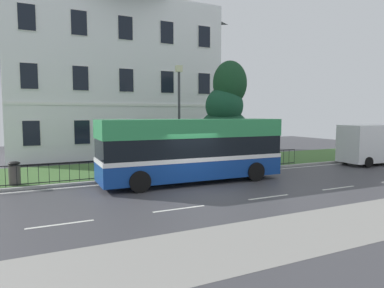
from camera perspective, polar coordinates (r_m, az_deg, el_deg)
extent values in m
cube|color=#3F3E43|center=(14.80, 2.24, -8.33)|extent=(60.00, 56.00, 0.06)
cube|color=silver|center=(18.03, -3.20, -5.80)|extent=(54.00, 0.14, 0.01)
cube|color=silver|center=(11.47, -21.27, -12.48)|extent=(2.00, 0.12, 0.01)
cube|color=silver|center=(12.39, -2.14, -10.84)|extent=(2.00, 0.12, 0.01)
cube|color=silver|center=(14.39, 12.81, -8.70)|extent=(2.00, 0.12, 0.01)
cube|color=silver|center=(17.12, 23.45, -6.80)|extent=(2.00, 0.12, 0.01)
cube|color=#9E9E99|center=(18.45, -3.76, -5.37)|extent=(57.00, 0.24, 0.12)
cube|color=#416932|center=(21.42, -6.95, -3.95)|extent=(57.00, 6.18, 0.12)
cube|color=gray|center=(10.44, 16.90, -14.11)|extent=(57.00, 3.00, 0.01)
cube|color=white|center=(29.94, -13.31, 10.13)|extent=(15.87, 9.33, 12.00)
cube|color=white|center=(25.26, -10.94, 6.55)|extent=(15.87, 0.06, 0.20)
cube|color=#2D333D|center=(25.33, -10.83, 0.03)|extent=(1.10, 0.06, 2.20)
cube|color=white|center=(24.45, -25.41, 1.64)|extent=(1.13, 0.04, 1.74)
cube|color=black|center=(24.43, -25.41, 1.64)|extent=(1.03, 0.03, 1.64)
cube|color=white|center=(24.66, -18.02, 1.90)|extent=(1.13, 0.04, 1.74)
cube|color=black|center=(24.64, -18.01, 1.90)|extent=(1.03, 0.03, 1.64)
cube|color=white|center=(25.27, -10.86, 2.13)|extent=(1.13, 0.04, 1.74)
cube|color=black|center=(25.25, -10.85, 2.13)|extent=(1.03, 0.03, 1.64)
cube|color=white|center=(26.25, -4.14, 2.31)|extent=(1.13, 0.04, 1.74)
cube|color=black|center=(26.23, -4.13, 2.31)|extent=(1.03, 0.03, 1.64)
cube|color=white|center=(27.57, 2.02, 2.45)|extent=(1.13, 0.04, 1.74)
cube|color=black|center=(27.55, 2.04, 2.45)|extent=(1.03, 0.03, 1.64)
cube|color=white|center=(24.54, -25.74, 10.27)|extent=(1.13, 0.04, 1.74)
cube|color=black|center=(24.52, -25.74, 10.28)|extent=(1.03, 0.03, 1.64)
cube|color=white|center=(24.75, -18.25, 10.47)|extent=(1.13, 0.04, 1.74)
cube|color=black|center=(24.73, -18.25, 10.47)|extent=(1.03, 0.03, 1.64)
cube|color=white|center=(25.36, -11.00, 10.49)|extent=(1.13, 0.04, 1.74)
cube|color=black|center=(25.34, -10.99, 10.49)|extent=(1.03, 0.03, 1.64)
cube|color=white|center=(26.34, -4.19, 10.36)|extent=(1.13, 0.04, 1.74)
cube|color=black|center=(26.32, -4.18, 10.36)|extent=(1.03, 0.03, 1.64)
cube|color=white|center=(27.65, 2.04, 10.12)|extent=(1.13, 0.04, 1.74)
cube|color=black|center=(27.63, 2.06, 10.12)|extent=(1.03, 0.03, 1.64)
cube|color=white|center=(25.18, -26.08, 18.66)|extent=(1.13, 0.04, 1.74)
cube|color=black|center=(25.16, -26.08, 18.67)|extent=(1.03, 0.03, 1.64)
cube|color=white|center=(25.38, -18.50, 18.79)|extent=(1.13, 0.04, 1.74)
cube|color=black|center=(25.36, -18.49, 18.80)|extent=(1.03, 0.03, 1.64)
cube|color=white|center=(25.97, -11.15, 18.62)|extent=(1.13, 0.04, 1.74)
cube|color=black|center=(25.96, -11.13, 18.63)|extent=(1.03, 0.03, 1.64)
cube|color=white|center=(26.93, -4.25, 18.20)|extent=(1.13, 0.04, 1.74)
cube|color=black|center=(26.91, -4.23, 18.21)|extent=(1.03, 0.03, 1.64)
cube|color=white|center=(28.22, 2.07, 17.60)|extent=(1.13, 0.04, 1.74)
cube|color=black|center=(28.20, 2.08, 17.61)|extent=(1.03, 0.03, 1.64)
cube|color=black|center=(18.44, -5.05, -2.21)|extent=(18.63, 0.04, 0.04)
cube|color=black|center=(18.57, -5.03, -4.88)|extent=(18.63, 0.04, 0.04)
cylinder|color=black|center=(17.40, -28.93, -4.84)|extent=(0.02, 0.02, 0.95)
cylinder|color=black|center=(17.38, -27.43, -4.79)|extent=(0.02, 0.02, 0.95)
cylinder|color=black|center=(17.37, -25.93, -4.74)|extent=(0.02, 0.02, 0.95)
cylinder|color=black|center=(17.37, -24.42, -4.68)|extent=(0.02, 0.02, 0.95)
cylinder|color=black|center=(17.38, -22.92, -4.62)|extent=(0.02, 0.02, 0.95)
cylinder|color=black|center=(17.40, -21.42, -4.56)|extent=(0.02, 0.02, 0.95)
cylinder|color=black|center=(17.44, -19.93, -4.49)|extent=(0.02, 0.02, 0.95)
cylinder|color=black|center=(17.49, -18.44, -4.42)|extent=(0.02, 0.02, 0.95)
cylinder|color=black|center=(17.55, -16.97, -4.35)|extent=(0.02, 0.02, 0.95)
cylinder|color=black|center=(17.62, -15.50, -4.28)|extent=(0.02, 0.02, 0.95)
cylinder|color=black|center=(17.70, -14.05, -4.20)|extent=(0.02, 0.02, 0.95)
cylinder|color=black|center=(17.80, -12.61, -4.13)|extent=(0.02, 0.02, 0.95)
cylinder|color=black|center=(17.90, -11.19, -4.05)|extent=(0.02, 0.02, 0.95)
cylinder|color=black|center=(18.02, -9.79, -3.97)|extent=(0.02, 0.02, 0.95)
cylinder|color=black|center=(18.14, -8.41, -3.88)|extent=(0.02, 0.02, 0.95)
cylinder|color=black|center=(18.28, -7.04, -3.80)|extent=(0.02, 0.02, 0.95)
cylinder|color=black|center=(18.43, -5.70, -3.72)|extent=(0.02, 0.02, 0.95)
cylinder|color=black|center=(18.58, -4.38, -3.63)|extent=(0.02, 0.02, 0.95)
cylinder|color=black|center=(18.75, -3.08, -3.55)|extent=(0.02, 0.02, 0.95)
cylinder|color=black|center=(18.93, -1.81, -3.46)|extent=(0.02, 0.02, 0.95)
cylinder|color=black|center=(19.11, -0.56, -3.38)|extent=(0.02, 0.02, 0.95)
cylinder|color=black|center=(19.31, 0.67, -3.29)|extent=(0.02, 0.02, 0.95)
cylinder|color=black|center=(19.51, 1.87, -3.21)|extent=(0.02, 0.02, 0.95)
cylinder|color=black|center=(19.72, 3.04, -3.12)|extent=(0.02, 0.02, 0.95)
cylinder|color=black|center=(19.94, 4.19, -3.04)|extent=(0.02, 0.02, 0.95)
cylinder|color=black|center=(20.17, 5.31, -2.95)|extent=(0.02, 0.02, 0.95)
cylinder|color=black|center=(20.40, 6.41, -2.87)|extent=(0.02, 0.02, 0.95)
cylinder|color=black|center=(20.64, 7.48, -2.79)|extent=(0.02, 0.02, 0.95)
cylinder|color=black|center=(20.89, 8.53, -2.71)|extent=(0.02, 0.02, 0.95)
cylinder|color=black|center=(21.15, 9.55, -2.63)|extent=(0.02, 0.02, 0.95)
cylinder|color=black|center=(21.41, 10.54, -2.55)|extent=(0.02, 0.02, 0.95)
cylinder|color=black|center=(21.68, 11.52, -2.48)|extent=(0.02, 0.02, 0.95)
cylinder|color=black|center=(21.96, 12.46, -2.40)|extent=(0.02, 0.02, 0.95)
cylinder|color=black|center=(22.24, 13.39, -2.32)|extent=(0.02, 0.02, 0.95)
cylinder|color=black|center=(22.52, 14.29, -2.25)|extent=(0.02, 0.02, 0.95)
cylinder|color=black|center=(22.82, 15.17, -2.18)|extent=(0.02, 0.02, 0.95)
cylinder|color=black|center=(23.11, 16.02, -2.11)|extent=(0.02, 0.02, 0.95)
cylinder|color=black|center=(23.42, 16.85, -2.04)|extent=(0.02, 0.02, 0.95)
cylinder|color=#423328|center=(22.55, 5.57, -1.67)|extent=(0.51, 0.51, 1.30)
ellipsoid|color=#184B27|center=(22.54, 5.72, -1.01)|extent=(3.29, 3.29, 2.47)
ellipsoid|color=#1C4A30|center=(22.53, 5.43, 2.70)|extent=(3.19, 3.19, 2.45)
ellipsoid|color=#194A30|center=(22.23, 5.46, 6.42)|extent=(2.46, 2.46, 2.43)
ellipsoid|color=#194024|center=(22.38, 6.39, 10.14)|extent=(2.20, 2.20, 2.88)
cube|color=navy|center=(16.96, 0.00, -3.82)|extent=(9.20, 2.48, 1.04)
cube|color=white|center=(16.90, 0.00, -2.21)|extent=(9.22, 2.50, 0.20)
cube|color=black|center=(16.84, 0.00, -0.42)|extent=(9.12, 2.44, 0.98)
cube|color=#2E8D50|center=(16.77, 0.00, 2.72)|extent=(9.20, 2.48, 0.87)
cube|color=black|center=(19.22, 12.55, -0.01)|extent=(0.09, 1.99, 0.90)
cube|color=black|center=(19.17, 12.61, 2.76)|extent=(0.08, 1.70, 0.55)
cylinder|color=silver|center=(19.97, 11.17, -3.44)|extent=(0.04, 0.20, 0.20)
cylinder|color=silver|center=(18.78, 13.88, -4.03)|extent=(0.04, 0.20, 0.20)
cylinder|color=black|center=(19.41, 6.73, -3.62)|extent=(0.96, 0.31, 0.96)
cylinder|color=black|center=(17.55, 10.61, -4.60)|extent=(0.96, 0.31, 0.96)
cylinder|color=black|center=(17.08, -10.91, -4.87)|extent=(0.96, 0.31, 0.96)
cylinder|color=black|center=(14.93, -8.81, -6.27)|extent=(0.96, 0.31, 0.96)
cube|color=white|center=(25.65, 27.59, 0.11)|extent=(3.95, 2.13, 2.45)
cylinder|color=black|center=(27.89, 28.74, -1.87)|extent=(0.69, 0.26, 0.68)
cylinder|color=black|center=(25.57, 24.39, -2.27)|extent=(0.69, 0.26, 0.68)
cylinder|color=black|center=(24.36, 27.53, -2.73)|extent=(0.69, 0.26, 0.68)
cylinder|color=#333338|center=(19.49, -2.18, 3.74)|extent=(0.14, 0.14, 5.66)
cube|color=beige|center=(19.65, -2.21, 12.56)|extent=(0.36, 0.24, 0.36)
cylinder|color=#4C4742|center=(17.72, -27.70, -4.67)|extent=(0.51, 0.51, 0.92)
ellipsoid|color=black|center=(17.64, -27.77, -2.90)|extent=(0.52, 0.52, 0.18)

